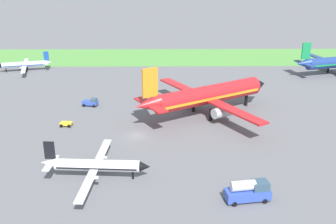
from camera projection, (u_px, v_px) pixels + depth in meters
The scene contains 8 objects.
ground_plane at pixel (137, 136), 79.70m from camera, with size 600.00×600.00×0.00m, color slate.
grass_taxiway_strip at pixel (149, 57), 145.84m from camera, with size 360.00×28.00×0.08m, color #549342.
airplane_taxiing_turboprop at pixel (25, 64), 126.47m from camera, with size 16.72×19.39×5.91m.
airplane_midfield_jet at pixel (206, 95), 89.01m from camera, with size 32.44×32.43×12.85m.
airplane_foreground_turboprop at pixel (95, 165), 63.32m from camera, with size 17.75×20.73×6.21m.
baggage_cart_near_gate at pixel (66, 124), 84.12m from camera, with size 2.51×1.93×0.90m.
fuel_truck_midfield at pixel (248, 191), 57.50m from camera, with size 6.79×3.43×3.29m.
pushback_tug_by_runway at pixel (91, 102), 95.93m from camera, with size 3.88×2.64×1.95m.
Camera 1 is at (5.56, -73.00, 32.46)m, focal length 42.62 mm.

